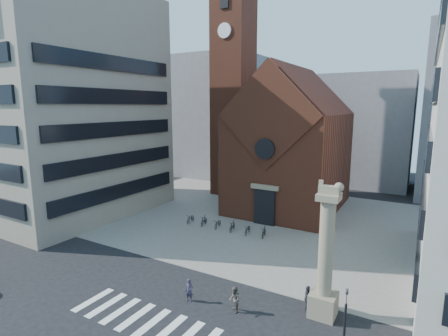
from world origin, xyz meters
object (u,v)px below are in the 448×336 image
at_px(pedestrian_2, 307,298).
at_px(traffic_light, 345,327).
at_px(lion_column, 325,264).
at_px(pedestrian_1, 234,300).
at_px(pedestrian_0, 189,290).
at_px(scooter_0, 191,218).

bearing_deg(pedestrian_2, traffic_light, -153.43).
relative_size(lion_column, pedestrian_1, 5.10).
height_order(pedestrian_1, pedestrian_2, pedestrian_2).
xyz_separation_m(lion_column, pedestrian_2, (-1.01, 0.00, -2.60)).
xyz_separation_m(pedestrian_0, pedestrian_2, (7.24, 2.86, 0.07)).
distance_m(lion_column, pedestrian_0, 9.13).
relative_size(traffic_light, pedestrian_1, 2.53).
distance_m(lion_column, pedestrian_2, 2.79).
distance_m(pedestrian_0, pedestrian_1, 3.28).
bearing_deg(scooter_0, pedestrian_1, -56.84).
bearing_deg(pedestrian_1, pedestrian_0, -119.13).
bearing_deg(scooter_0, traffic_light, -47.50).
relative_size(lion_column, pedestrian_0, 5.53).
xyz_separation_m(pedestrian_0, scooter_0, (-9.21, 13.18, -0.25)).
distance_m(lion_column, pedestrian_1, 6.15).
xyz_separation_m(traffic_light, scooter_0, (-19.45, 14.32, -1.75)).
distance_m(traffic_light, pedestrian_2, 5.20).
height_order(pedestrian_0, pedestrian_1, pedestrian_1).
distance_m(traffic_light, pedestrian_0, 10.41).
xyz_separation_m(pedestrian_2, scooter_0, (-16.45, 10.32, -0.32)).
bearing_deg(traffic_light, lion_column, 116.46).
height_order(traffic_light, scooter_0, traffic_light).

